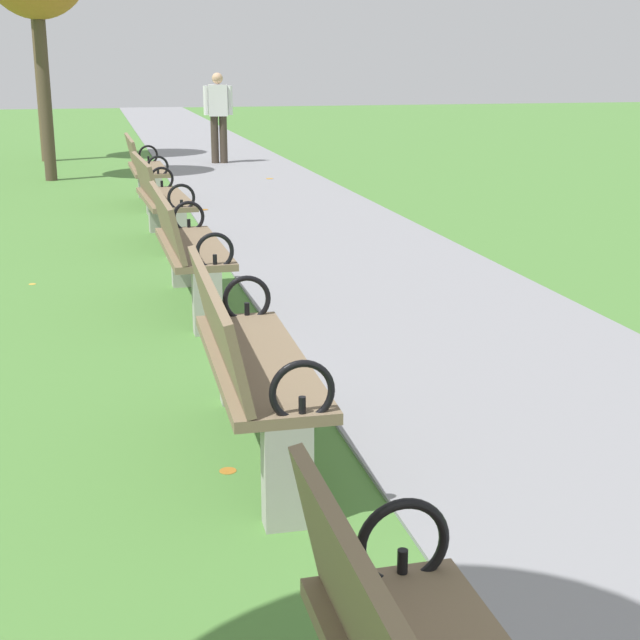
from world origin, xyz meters
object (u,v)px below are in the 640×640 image
at_px(park_bench_3, 247,361).
at_px(pedestrian_walking, 218,113).
at_px(park_bench_4, 186,247).
at_px(park_bench_6, 144,169).
at_px(park_bench_5, 160,198).

bearing_deg(park_bench_3, pedestrian_walking, 82.91).
height_order(park_bench_4, pedestrian_walking, pedestrian_walking).
relative_size(park_bench_6, pedestrian_walking, 0.99).
relative_size(park_bench_3, pedestrian_walking, 0.99).
bearing_deg(park_bench_4, pedestrian_walking, 80.95).
relative_size(park_bench_3, park_bench_6, 1.00).
distance_m(park_bench_3, park_bench_5, 5.53).
distance_m(park_bench_6, pedestrian_walking, 5.10).
xyz_separation_m(park_bench_3, park_bench_4, (-0.00, 2.87, 0.00)).
distance_m(park_bench_4, pedestrian_walking, 10.39).
xyz_separation_m(park_bench_4, park_bench_5, (0.00, 2.66, 0.00)).
bearing_deg(park_bench_6, pedestrian_walking, 71.28).
xyz_separation_m(park_bench_4, park_bench_6, (-0.00, 5.44, 0.00)).
distance_m(park_bench_3, pedestrian_walking, 13.24).
relative_size(park_bench_5, park_bench_6, 1.01).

